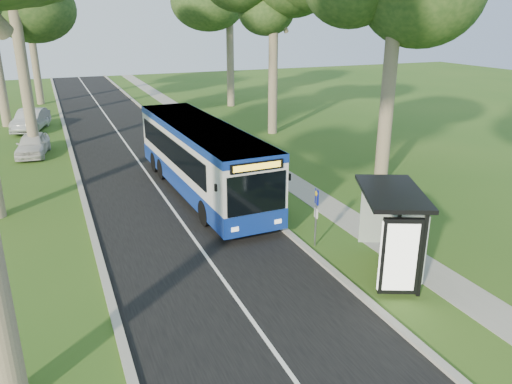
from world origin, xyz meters
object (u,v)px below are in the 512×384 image
bus_stop_sign (316,210)px  bus_shelter (404,220)px  car_silver (31,120)px  bus (201,158)px  car_white (33,144)px  litter_bin (279,200)px

bus_stop_sign → bus_shelter: (1.28, -3.19, 0.63)m
bus_shelter → car_silver: bus_shelter is taller
bus_stop_sign → car_silver: bearing=120.3°
bus → bus_stop_sign: 7.52m
car_white → car_silver: 7.60m
bus_stop_sign → car_white: (-9.58, 17.71, -0.72)m
bus_shelter → car_white: size_ratio=0.95×
litter_bin → car_silver: bearing=114.6°
car_white → car_silver: bearing=100.4°
bus_shelter → car_white: (-10.85, 20.89, -1.36)m
car_white → car_silver: car_silver is taller
litter_bin → bus_stop_sign: bearing=-93.6°
car_silver → bus: bearing=-51.3°
bus_stop_sign → bus_shelter: size_ratio=0.59×
litter_bin → car_silver: (-9.93, 21.73, 0.25)m
bus → bus_shelter: 10.94m
litter_bin → car_silver: car_silver is taller
bus_shelter → litter_bin: bearing=123.3°
bus → bus_shelter: bearing=-74.0°
bus_shelter → litter_bin: (-1.06, 6.76, -1.51)m
car_silver → bus_shelter: bearing=-53.0°
bus_shelter → bus: bearing=132.5°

